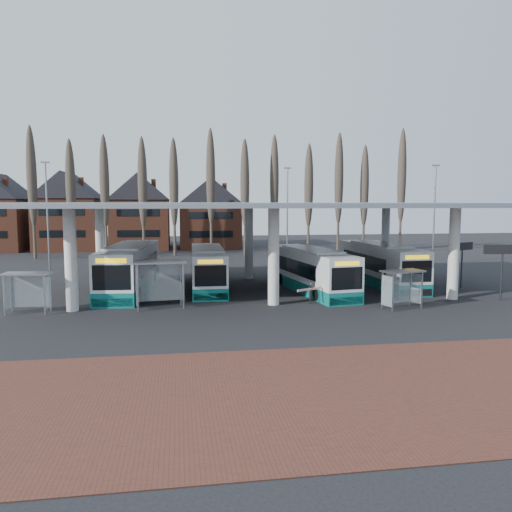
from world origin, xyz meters
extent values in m
plane|color=black|center=(0.00, 0.00, 0.00)|extent=(140.00, 140.00, 0.00)
cube|color=#572E22|center=(0.00, -12.00, 0.01)|extent=(70.00, 10.00, 0.03)
cylinder|color=silver|center=(-12.00, 2.50, 3.00)|extent=(0.70, 0.70, 6.00)
cylinder|color=silver|center=(-12.00, 13.50, 3.00)|extent=(0.70, 0.70, 6.00)
cylinder|color=silver|center=(0.00, 2.50, 3.00)|extent=(0.70, 0.70, 6.00)
cylinder|color=silver|center=(0.00, 13.50, 3.00)|extent=(0.70, 0.70, 6.00)
cylinder|color=silver|center=(12.00, 2.50, 3.00)|extent=(0.70, 0.70, 6.00)
cylinder|color=silver|center=(12.00, 13.50, 3.00)|extent=(0.70, 0.70, 6.00)
cube|color=gray|center=(0.00, 8.00, 6.25)|extent=(32.00, 16.00, 0.12)
cube|color=silver|center=(0.00, 8.00, 6.32)|extent=(31.50, 15.50, 0.04)
cone|color=#473D33|center=(-22.00, 33.00, 7.25)|extent=(0.36, 0.36, 14.50)
ellipsoid|color=#473D33|center=(-22.00, 33.00, 8.99)|extent=(1.10, 1.10, 11.02)
cone|color=#473D33|center=(-18.00, 33.00, 7.25)|extent=(0.36, 0.36, 14.50)
ellipsoid|color=#473D33|center=(-18.00, 33.00, 8.99)|extent=(1.10, 1.10, 11.02)
cone|color=#473D33|center=(-14.00, 33.00, 7.25)|extent=(0.36, 0.36, 14.50)
ellipsoid|color=#473D33|center=(-14.00, 33.00, 8.99)|extent=(1.10, 1.10, 11.02)
cone|color=#473D33|center=(-10.00, 33.00, 7.25)|extent=(0.36, 0.36, 14.50)
ellipsoid|color=#473D33|center=(-10.00, 33.00, 8.99)|extent=(1.10, 1.10, 11.02)
cone|color=#473D33|center=(-6.00, 33.00, 7.25)|extent=(0.36, 0.36, 14.50)
ellipsoid|color=#473D33|center=(-6.00, 33.00, 8.99)|extent=(1.10, 1.10, 11.02)
cone|color=#473D33|center=(-2.00, 33.00, 7.25)|extent=(0.36, 0.36, 14.50)
ellipsoid|color=#473D33|center=(-2.00, 33.00, 8.99)|extent=(1.10, 1.10, 11.02)
cone|color=#473D33|center=(2.00, 33.00, 7.25)|extent=(0.36, 0.36, 14.50)
ellipsoid|color=#473D33|center=(2.00, 33.00, 8.99)|extent=(1.10, 1.10, 11.02)
cone|color=#473D33|center=(6.00, 33.00, 7.25)|extent=(0.36, 0.36, 14.50)
ellipsoid|color=#473D33|center=(6.00, 33.00, 8.99)|extent=(1.10, 1.10, 11.02)
cone|color=#473D33|center=(10.00, 33.00, 7.25)|extent=(0.36, 0.36, 14.50)
ellipsoid|color=#473D33|center=(10.00, 33.00, 8.99)|extent=(1.10, 1.10, 11.02)
cone|color=#473D33|center=(14.00, 33.00, 7.25)|extent=(0.36, 0.36, 14.50)
ellipsoid|color=#473D33|center=(14.00, 33.00, 8.99)|extent=(1.10, 1.10, 11.02)
cone|color=#473D33|center=(18.00, 33.00, 7.25)|extent=(0.36, 0.36, 14.50)
ellipsoid|color=#473D33|center=(18.00, 33.00, 8.99)|extent=(1.10, 1.10, 11.02)
cone|color=#473D33|center=(22.00, 33.00, 7.25)|extent=(0.36, 0.36, 14.50)
ellipsoid|color=#473D33|center=(22.00, 33.00, 8.99)|extent=(1.10, 1.10, 11.02)
cube|color=brown|center=(-20.50, 44.00, 3.50)|extent=(8.00, 10.00, 7.00)
pyramid|color=black|center=(-20.50, 44.00, 10.50)|extent=(8.30, 10.30, 3.50)
cube|color=brown|center=(-11.00, 44.00, 3.50)|extent=(8.00, 10.00, 7.00)
pyramid|color=black|center=(-11.00, 44.00, 10.50)|extent=(8.30, 10.30, 3.50)
cube|color=brown|center=(-1.50, 44.00, 3.50)|extent=(8.00, 10.00, 7.00)
pyramid|color=black|center=(-1.50, 44.00, 10.50)|extent=(8.30, 10.30, 3.50)
cylinder|color=slate|center=(-18.00, 22.00, 5.00)|extent=(0.16, 0.16, 10.00)
cube|color=slate|center=(-18.00, 22.00, 10.10)|extent=(0.80, 0.15, 0.15)
cylinder|color=slate|center=(6.00, 26.00, 5.00)|extent=(0.16, 0.16, 10.00)
cube|color=slate|center=(6.00, 26.00, 10.10)|extent=(0.80, 0.15, 0.15)
cylinder|color=slate|center=(20.00, 20.00, 5.00)|extent=(0.16, 0.16, 10.00)
cube|color=slate|center=(20.00, 20.00, 10.10)|extent=(0.80, 0.15, 0.15)
cube|color=silver|center=(-9.28, 8.87, 1.82)|extent=(3.57, 12.31, 2.83)
cube|color=#0C605B|center=(-9.28, 8.87, 0.46)|extent=(3.60, 12.33, 0.91)
cube|color=silver|center=(-9.28, 8.87, 3.29)|extent=(2.92, 7.45, 0.18)
cube|color=black|center=(-9.24, 9.38, 1.92)|extent=(3.33, 8.92, 1.11)
cube|color=black|center=(-9.78, 2.85, 1.87)|extent=(2.27, 0.25, 1.52)
cube|color=black|center=(-8.78, 14.90, 1.92)|extent=(2.19, 0.24, 1.21)
cube|color=yellow|center=(-9.78, 2.85, 2.88)|extent=(1.80, 0.20, 0.30)
cube|color=black|center=(-9.78, 2.86, 0.35)|extent=(2.45, 0.28, 0.51)
cylinder|color=black|center=(-10.76, 5.14, 0.49)|extent=(0.36, 0.99, 0.97)
cylinder|color=black|center=(-8.43, 4.95, 0.49)|extent=(0.36, 0.99, 0.97)
cylinder|color=black|center=(-10.15, 12.50, 0.49)|extent=(0.36, 0.99, 0.97)
cylinder|color=black|center=(-7.82, 12.30, 0.49)|extent=(0.36, 0.99, 0.97)
cube|color=silver|center=(-3.67, 9.45, 1.63)|extent=(2.58, 10.95, 2.54)
cube|color=#0C605B|center=(-3.67, 9.45, 0.41)|extent=(2.60, 10.97, 0.82)
cube|color=silver|center=(-3.67, 9.45, 2.95)|extent=(2.24, 6.59, 0.16)
cube|color=black|center=(-3.66, 9.90, 1.73)|extent=(2.54, 7.90, 1.00)
cube|color=black|center=(-3.81, 4.02, 1.68)|extent=(2.04, 0.10, 1.36)
cube|color=black|center=(-3.54, 14.88, 1.73)|extent=(1.97, 0.10, 1.09)
cube|color=yellow|center=(-3.81, 4.02, 2.59)|extent=(1.62, 0.08, 0.27)
cube|color=black|center=(-3.81, 4.03, 0.32)|extent=(2.20, 0.13, 0.45)
cylinder|color=black|center=(-4.81, 6.02, 0.44)|extent=(0.28, 0.88, 0.87)
cylinder|color=black|center=(-2.71, 5.97, 0.44)|extent=(0.28, 0.88, 0.87)
cylinder|color=black|center=(-4.65, 12.65, 0.44)|extent=(0.28, 0.88, 0.87)
cylinder|color=black|center=(-2.55, 12.60, 0.44)|extent=(0.28, 0.88, 0.87)
cube|color=silver|center=(3.60, 6.85, 1.67)|extent=(3.85, 11.32, 2.59)
cube|color=#0C605B|center=(3.60, 6.85, 0.42)|extent=(3.87, 11.34, 0.83)
cube|color=silver|center=(3.60, 6.85, 3.01)|extent=(3.01, 6.89, 0.17)
cube|color=black|center=(3.53, 7.31, 1.76)|extent=(3.46, 8.25, 1.02)
cube|color=black|center=(4.35, 1.37, 1.71)|extent=(2.06, 0.34, 1.39)
cube|color=black|center=(2.85, 12.33, 1.76)|extent=(1.99, 0.33, 1.11)
cube|color=yellow|center=(4.35, 1.37, 2.64)|extent=(1.64, 0.27, 0.28)
cube|color=black|center=(4.35, 1.37, 0.32)|extent=(2.23, 0.38, 0.46)
cylinder|color=black|center=(3.01, 3.22, 0.44)|extent=(0.38, 0.92, 0.89)
cylinder|color=black|center=(5.13, 3.51, 0.44)|extent=(0.38, 0.92, 0.89)
cylinder|color=black|center=(2.10, 9.91, 0.44)|extent=(0.38, 0.92, 0.89)
cylinder|color=black|center=(4.22, 10.20, 0.44)|extent=(0.38, 0.92, 0.89)
cube|color=silver|center=(9.67, 8.99, 1.73)|extent=(2.78, 11.58, 2.69)
cube|color=#0C605B|center=(9.67, 8.99, 0.43)|extent=(2.80, 11.60, 0.86)
cube|color=silver|center=(9.67, 8.99, 3.12)|extent=(2.40, 6.97, 0.17)
cube|color=black|center=(9.65, 9.47, 1.82)|extent=(2.73, 8.36, 1.06)
cube|color=black|center=(9.84, 3.25, 1.77)|extent=(2.15, 0.12, 1.44)
cube|color=black|center=(9.50, 14.72, 1.82)|extent=(2.08, 0.12, 1.15)
cube|color=yellow|center=(9.84, 3.25, 2.73)|extent=(1.71, 0.10, 0.29)
cube|color=black|center=(9.84, 3.26, 0.34)|extent=(2.32, 0.15, 0.48)
cylinder|color=black|center=(8.67, 5.31, 0.46)|extent=(0.30, 0.93, 0.92)
cylinder|color=black|center=(10.88, 5.38, 0.46)|extent=(0.30, 0.93, 0.92)
cylinder|color=black|center=(8.46, 12.31, 0.46)|extent=(0.30, 0.93, 0.92)
cylinder|color=black|center=(10.68, 12.38, 0.46)|extent=(0.30, 0.93, 0.92)
cube|color=gray|center=(-15.48, 1.74, 1.14)|extent=(0.08, 0.08, 2.27)
cube|color=gray|center=(-13.30, 1.59, 1.14)|extent=(0.08, 0.08, 2.27)
cube|color=gray|center=(-15.41, 2.74, 1.14)|extent=(0.08, 0.08, 2.27)
cube|color=gray|center=(-13.23, 2.59, 1.14)|extent=(0.08, 0.08, 2.27)
cube|color=gray|center=(-14.36, 2.17, 2.32)|extent=(2.63, 1.45, 0.09)
cube|color=silver|center=(-14.32, 2.71, 1.18)|extent=(2.18, 0.19, 1.82)
cube|color=silver|center=(-15.49, 2.25, 1.18)|extent=(0.11, 1.00, 1.82)
cube|color=silver|center=(-13.22, 2.09, 1.18)|extent=(0.11, 1.00, 1.82)
cube|color=gray|center=(-8.18, 1.72, 1.38)|extent=(0.10, 0.10, 2.75)
cube|color=gray|center=(-5.56, 2.04, 1.38)|extent=(0.10, 0.10, 2.75)
cube|color=gray|center=(-8.33, 2.92, 1.38)|extent=(0.10, 0.10, 2.75)
cube|color=gray|center=(-5.71, 3.25, 1.38)|extent=(0.10, 0.10, 2.75)
cube|color=gray|center=(-6.95, 2.48, 2.81)|extent=(3.25, 1.91, 0.11)
cube|color=silver|center=(-7.03, 3.14, 1.43)|extent=(2.63, 0.37, 2.20)
cube|color=silver|center=(-8.31, 2.31, 1.43)|extent=(0.19, 1.21, 2.20)
cube|color=silver|center=(-5.58, 2.65, 1.43)|extent=(0.19, 1.21, 2.20)
cube|color=gray|center=(6.43, -0.67, 1.12)|extent=(0.09, 0.09, 2.23)
cube|color=gray|center=(8.50, -0.11, 1.12)|extent=(0.09, 0.09, 2.23)
cube|color=gray|center=(6.18, 0.28, 1.12)|extent=(0.09, 0.09, 2.23)
cube|color=gray|center=(8.25, 0.83, 1.12)|extent=(0.09, 0.09, 2.23)
cube|color=gray|center=(7.34, 0.08, 2.28)|extent=(2.74, 1.85, 0.09)
cube|color=silver|center=(7.20, 0.60, 1.16)|extent=(2.08, 0.59, 1.78)
cube|color=silver|center=(6.26, -0.20, 1.16)|extent=(0.29, 0.96, 1.78)
cube|color=silver|center=(8.42, 0.37, 1.16)|extent=(0.29, 0.96, 1.78)
cylinder|color=black|center=(14.85, 1.58, 1.78)|extent=(0.11, 0.11, 3.56)
cube|color=black|center=(14.85, 1.58, 3.34)|extent=(2.44, 0.48, 0.61)
cylinder|color=black|center=(14.99, 6.43, 1.66)|extent=(0.10, 0.10, 3.32)
cube|color=black|center=(14.99, 6.43, 3.12)|extent=(2.15, 1.00, 0.57)
cube|color=black|center=(2.32, 2.38, 0.61)|extent=(0.09, 0.09, 1.21)
cube|color=red|center=(2.32, 1.83, 1.05)|extent=(2.21, 1.21, 0.11)
camera|label=1|loc=(-5.75, -27.56, 6.28)|focal=35.00mm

